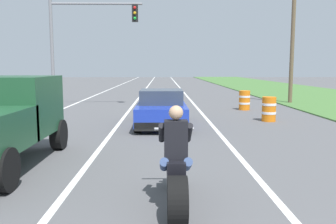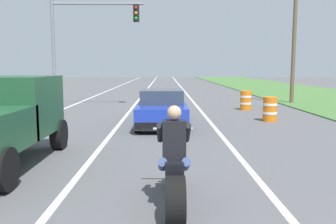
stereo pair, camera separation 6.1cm
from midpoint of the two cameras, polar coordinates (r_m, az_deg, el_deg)
lane_stripe_left_solid at (r=22.08m, az=-14.53°, el=1.21°), size 0.14×120.00×0.01m
lane_stripe_right_solid at (r=21.50m, az=4.44°, el=1.26°), size 0.14×120.00×0.01m
lane_stripe_centre_dashed at (r=21.49m, az=-5.17°, el=1.25°), size 0.14×120.00×0.01m
motorcycle_with_rider at (r=5.63m, az=1.30°, el=-9.40°), size 0.70×2.21×1.62m
sports_car_blue at (r=13.54m, az=-0.83°, el=0.49°), size 1.84×4.30×1.37m
traffic_light_mast_near at (r=20.45m, az=-13.50°, el=12.08°), size 5.04×0.34×6.00m
utility_pole_roadside at (r=23.10m, az=19.54°, el=10.68°), size 0.24×0.24×7.57m
construction_barrel_nearest at (r=15.16m, az=16.05°, el=0.45°), size 0.58×0.58×1.00m
construction_barrel_mid at (r=18.91m, az=12.37°, el=1.84°), size 0.58×0.58×1.00m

